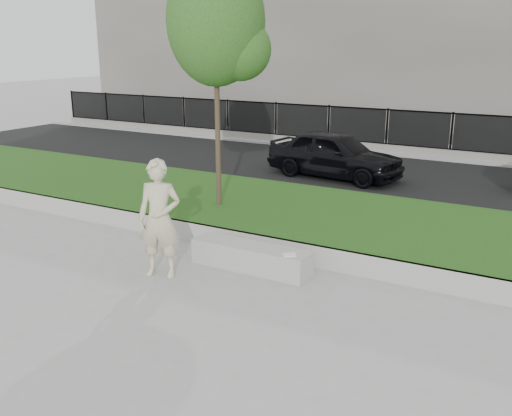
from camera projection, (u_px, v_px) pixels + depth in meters
The scene contains 12 objects.
ground at pixel (211, 270), 9.94m from camera, with size 90.00×90.00×0.00m, color gray.
grass_bank at pixel (288, 215), 12.39m from camera, with size 34.00×4.00×0.40m, color black.
grass_kerb at pixel (241, 242), 10.75m from camera, with size 34.00×0.08×0.40m, color gray.
street at pixel (369, 174), 17.04m from camera, with size 34.00×7.00×0.04m, color black.
far_pavement at pixel (410, 150), 20.78m from camera, with size 34.00×3.00×0.12m, color gray.
iron_fence at pixel (403, 140), 19.81m from camera, with size 32.00×0.30×1.50m.
building_facade at pixel (460, 15), 25.25m from camera, with size 34.00×10.00×10.00m, color #5F5A53.
stone_bench at pixel (251, 257), 9.94m from camera, with size 2.15×0.54×0.44m, color gray.
man at pixel (159, 219), 9.46m from camera, with size 0.73×0.48×2.00m, color beige.
book at pixel (289, 255), 9.39m from camera, with size 0.21×0.15×0.02m, color #EEE4CD.
young_tree at pixel (220, 26), 11.46m from camera, with size 2.10×2.01×5.14m.
car_dark at pixel (335, 154), 16.42m from camera, with size 1.59×3.96×1.35m, color black.
Camera 1 is at (5.24, -7.65, 3.82)m, focal length 40.00 mm.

